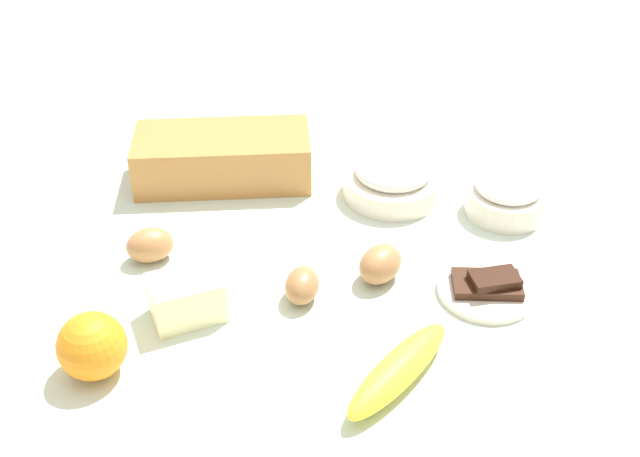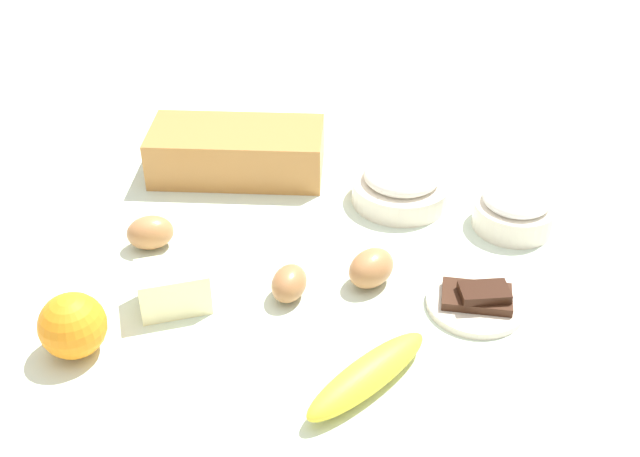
{
  "view_description": "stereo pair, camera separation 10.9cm",
  "coord_description": "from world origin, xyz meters",
  "px_view_note": "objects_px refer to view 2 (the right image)",
  "views": [
    {
      "loc": [
        0.0,
        -0.89,
        0.67
      ],
      "look_at": [
        0.0,
        0.0,
        0.04
      ],
      "focal_mm": 43.56,
      "sensor_mm": 36.0,
      "label": 1
    },
    {
      "loc": [
        0.11,
        -0.88,
        0.67
      ],
      "look_at": [
        0.0,
        0.0,
        0.04
      ],
      "focal_mm": 43.56,
      "sensor_mm": 36.0,
      "label": 2
    }
  ],
  "objects_px": {
    "sugar_bowl": "(515,208)",
    "egg_near_butter": "(371,268)",
    "loaf_pan": "(237,151)",
    "orange_fruit": "(73,326)",
    "egg_loose": "(289,283)",
    "egg_beside_bowl": "(150,233)",
    "flour_bowl": "(401,184)",
    "chocolate_plate": "(477,300)",
    "banana": "(368,375)",
    "butter_block": "(173,287)"
  },
  "relations": [
    {
      "from": "sugar_bowl",
      "to": "egg_near_butter",
      "type": "bearing_deg",
      "value": -141.08
    },
    {
      "from": "loaf_pan",
      "to": "egg_near_butter",
      "type": "height_order",
      "value": "loaf_pan"
    },
    {
      "from": "orange_fruit",
      "to": "egg_loose",
      "type": "bearing_deg",
      "value": 29.03
    },
    {
      "from": "orange_fruit",
      "to": "egg_beside_bowl",
      "type": "distance_m",
      "value": 0.22
    },
    {
      "from": "flour_bowl",
      "to": "orange_fruit",
      "type": "xyz_separation_m",
      "value": [
        -0.38,
        -0.39,
        0.01
      ]
    },
    {
      "from": "flour_bowl",
      "to": "egg_near_butter",
      "type": "relative_size",
      "value": 2.18
    },
    {
      "from": "loaf_pan",
      "to": "egg_beside_bowl",
      "type": "xyz_separation_m",
      "value": [
        -0.08,
        -0.22,
        -0.02
      ]
    },
    {
      "from": "egg_beside_bowl",
      "to": "egg_loose",
      "type": "distance_m",
      "value": 0.23
    },
    {
      "from": "chocolate_plate",
      "to": "flour_bowl",
      "type": "bearing_deg",
      "value": 114.47
    },
    {
      "from": "banana",
      "to": "egg_beside_bowl",
      "type": "height_order",
      "value": "egg_beside_bowl"
    },
    {
      "from": "flour_bowl",
      "to": "egg_loose",
      "type": "relative_size",
      "value": 2.49
    },
    {
      "from": "egg_near_butter",
      "to": "egg_beside_bowl",
      "type": "height_order",
      "value": "egg_near_butter"
    },
    {
      "from": "butter_block",
      "to": "egg_loose",
      "type": "relative_size",
      "value": 1.45
    },
    {
      "from": "loaf_pan",
      "to": "egg_beside_bowl",
      "type": "distance_m",
      "value": 0.23
    },
    {
      "from": "flour_bowl",
      "to": "banana",
      "type": "xyz_separation_m",
      "value": [
        -0.02,
        -0.4,
        -0.01
      ]
    },
    {
      "from": "loaf_pan",
      "to": "egg_loose",
      "type": "relative_size",
      "value": 4.67
    },
    {
      "from": "orange_fruit",
      "to": "butter_block",
      "type": "bearing_deg",
      "value": 46.18
    },
    {
      "from": "egg_loose",
      "to": "chocolate_plate",
      "type": "xyz_separation_m",
      "value": [
        0.25,
        0.01,
        -0.01
      ]
    },
    {
      "from": "banana",
      "to": "flour_bowl",
      "type": "bearing_deg",
      "value": 87.03
    },
    {
      "from": "egg_beside_bowl",
      "to": "chocolate_plate",
      "type": "distance_m",
      "value": 0.47
    },
    {
      "from": "loaf_pan",
      "to": "chocolate_plate",
      "type": "distance_m",
      "value": 0.48
    },
    {
      "from": "sugar_bowl",
      "to": "egg_near_butter",
      "type": "xyz_separation_m",
      "value": [
        -0.2,
        -0.16,
        -0.01
      ]
    },
    {
      "from": "butter_block",
      "to": "egg_loose",
      "type": "distance_m",
      "value": 0.15
    },
    {
      "from": "orange_fruit",
      "to": "egg_near_butter",
      "type": "relative_size",
      "value": 1.15
    },
    {
      "from": "loaf_pan",
      "to": "chocolate_plate",
      "type": "relative_size",
      "value": 2.22
    },
    {
      "from": "sugar_bowl",
      "to": "egg_near_butter",
      "type": "relative_size",
      "value": 1.73
    },
    {
      "from": "sugar_bowl",
      "to": "orange_fruit",
      "type": "height_order",
      "value": "orange_fruit"
    },
    {
      "from": "flour_bowl",
      "to": "sugar_bowl",
      "type": "bearing_deg",
      "value": -15.84
    },
    {
      "from": "sugar_bowl",
      "to": "orange_fruit",
      "type": "xyz_separation_m",
      "value": [
        -0.55,
        -0.34,
        0.01
      ]
    },
    {
      "from": "sugar_bowl",
      "to": "chocolate_plate",
      "type": "height_order",
      "value": "sugar_bowl"
    },
    {
      "from": "butter_block",
      "to": "egg_loose",
      "type": "xyz_separation_m",
      "value": [
        0.15,
        0.04,
        -0.01
      ]
    },
    {
      "from": "orange_fruit",
      "to": "loaf_pan",
      "type": "bearing_deg",
      "value": 76.47
    },
    {
      "from": "egg_beside_bowl",
      "to": "chocolate_plate",
      "type": "xyz_separation_m",
      "value": [
        0.46,
        -0.07,
        -0.01
      ]
    },
    {
      "from": "flour_bowl",
      "to": "chocolate_plate",
      "type": "bearing_deg",
      "value": -65.53
    },
    {
      "from": "egg_beside_bowl",
      "to": "flour_bowl",
      "type": "bearing_deg",
      "value": 25.56
    },
    {
      "from": "sugar_bowl",
      "to": "banana",
      "type": "xyz_separation_m",
      "value": [
        -0.19,
        -0.35,
        -0.01
      ]
    },
    {
      "from": "egg_beside_bowl",
      "to": "egg_loose",
      "type": "relative_size",
      "value": 1.08
    },
    {
      "from": "banana",
      "to": "egg_loose",
      "type": "distance_m",
      "value": 0.19
    },
    {
      "from": "banana",
      "to": "egg_near_butter",
      "type": "bearing_deg",
      "value": 93.08
    },
    {
      "from": "banana",
      "to": "egg_near_butter",
      "type": "relative_size",
      "value": 2.69
    },
    {
      "from": "orange_fruit",
      "to": "egg_near_butter",
      "type": "height_order",
      "value": "orange_fruit"
    },
    {
      "from": "orange_fruit",
      "to": "banana",
      "type": "bearing_deg",
      "value": -2.49
    },
    {
      "from": "butter_block",
      "to": "flour_bowl",
      "type": "bearing_deg",
      "value": 45.6
    },
    {
      "from": "banana",
      "to": "orange_fruit",
      "type": "xyz_separation_m",
      "value": [
        -0.36,
        0.02,
        0.02
      ]
    },
    {
      "from": "egg_loose",
      "to": "butter_block",
      "type": "bearing_deg",
      "value": -166.51
    },
    {
      "from": "butter_block",
      "to": "banana",
      "type": "bearing_deg",
      "value": -23.55
    },
    {
      "from": "banana",
      "to": "egg_loose",
      "type": "height_order",
      "value": "egg_loose"
    },
    {
      "from": "loaf_pan",
      "to": "butter_block",
      "type": "bearing_deg",
      "value": -96.14
    },
    {
      "from": "banana",
      "to": "egg_loose",
      "type": "bearing_deg",
      "value": 127.78
    },
    {
      "from": "orange_fruit",
      "to": "egg_near_butter",
      "type": "bearing_deg",
      "value": 26.93
    }
  ]
}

